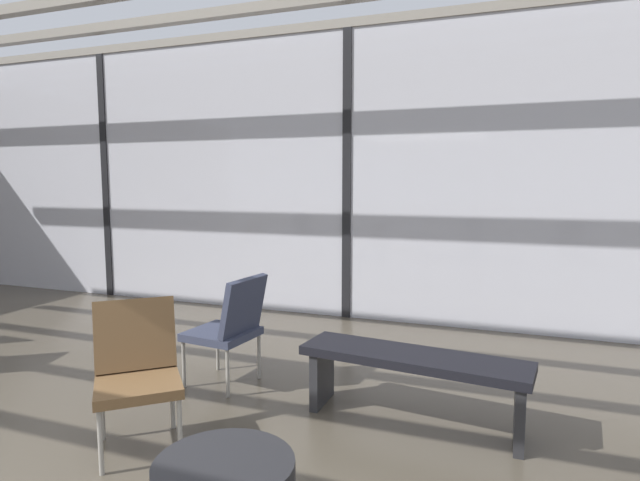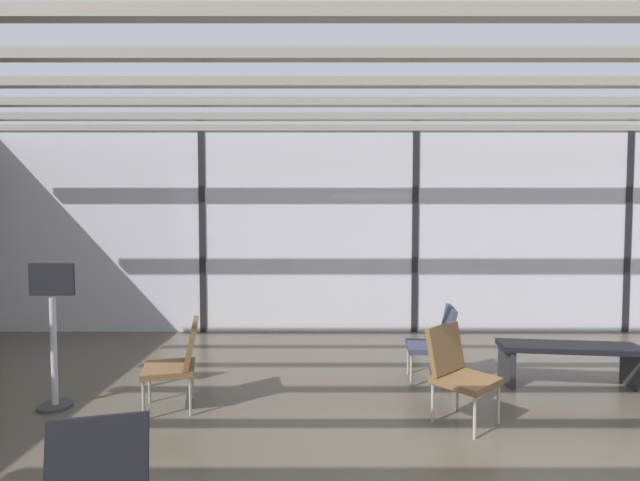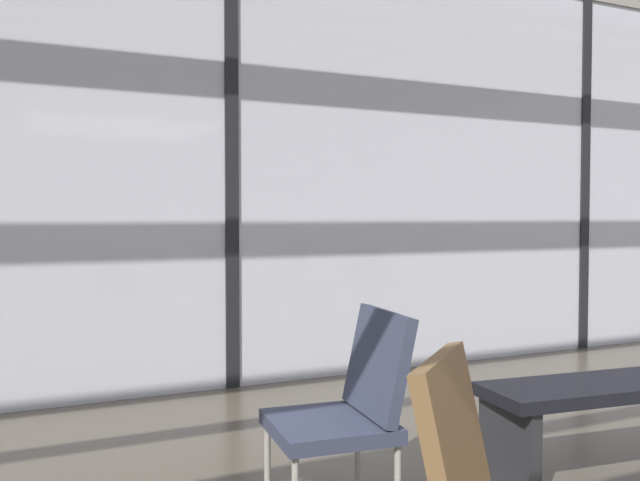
{
  "view_description": "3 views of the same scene",
  "coord_description": "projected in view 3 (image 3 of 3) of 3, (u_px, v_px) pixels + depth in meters",
  "views": [
    {
      "loc": [
        1.8,
        -0.59,
        1.6
      ],
      "look_at": [
        -0.73,
        6.24,
        0.77
      ],
      "focal_mm": 29.18,
      "sensor_mm": 36.0,
      "label": 1
    },
    {
      "loc": [
        -1.56,
        -2.23,
        1.87
      ],
      "look_at": [
        -1.55,
        4.15,
        1.57
      ],
      "focal_mm": 25.28,
      "sensor_mm": 36.0,
      "label": 2
    },
    {
      "loc": [
        -1.52,
        0.42,
        1.26
      ],
      "look_at": [
        1.63,
        7.09,
        1.0
      ],
      "focal_mm": 37.9,
      "sensor_mm": 36.0,
      "label": 3
    }
  ],
  "objects": [
    {
      "name": "parked_airplane",
      "position": [
        173.0,
        161.0,
        11.03
      ],
      "size": [
        13.64,
        4.32,
        4.32
      ],
      "color": "silver",
      "rests_on": "ground"
    },
    {
      "name": "window_mullion_1",
      "position": [
        230.0,
        163.0,
        4.96
      ],
      "size": [
        0.1,
        0.12,
        3.3
      ],
      "primitive_type": "cube",
      "color": "black",
      "rests_on": "ground"
    },
    {
      "name": "window_mullion_2",
      "position": [
        581.0,
        176.0,
        6.45
      ],
      "size": [
        0.1,
        0.12,
        3.3
      ],
      "primitive_type": "cube",
      "color": "black",
      "rests_on": "ground"
    },
    {
      "name": "waiting_bench",
      "position": [
        627.0,
        401.0,
        3.29
      ],
      "size": [
        1.54,
        0.57,
        0.47
      ],
      "rotation": [
        0.0,
        0.0,
        3.03
      ],
      "color": "black",
      "rests_on": "ground"
    },
    {
      "name": "glass_curtain_wall",
      "position": [
        230.0,
        163.0,
        4.96
      ],
      "size": [
        14.0,
        0.08,
        3.3
      ],
      "primitive_type": "cube",
      "color": "silver",
      "rests_on": "ground"
    },
    {
      "name": "lounge_chair_2",
      "position": [
        350.0,
        402.0,
        2.8
      ],
      "size": [
        0.58,
        0.54,
        0.87
      ],
      "rotation": [
        0.0,
        0.0,
        4.6
      ],
      "color": "#33384C",
      "rests_on": "ground"
    }
  ]
}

